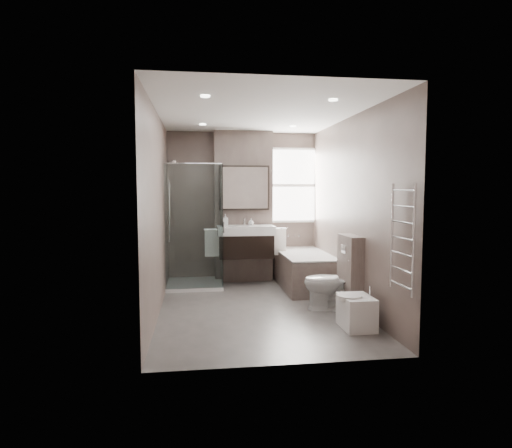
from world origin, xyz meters
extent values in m
cube|color=#56524F|center=(0.00, 0.00, -0.03)|extent=(2.65, 3.85, 0.05)
cube|color=silver|center=(0.00, 0.00, 2.62)|extent=(2.65, 3.85, 0.05)
cube|color=#64544D|center=(0.00, 1.92, 1.30)|extent=(2.65, 0.05, 2.60)
cube|color=#64544D|center=(0.00, -1.92, 1.30)|extent=(2.65, 0.05, 2.60)
cube|color=#64544D|center=(-1.32, 0.00, 1.30)|extent=(0.05, 3.85, 2.60)
cube|color=#64544D|center=(1.32, 0.00, 1.30)|extent=(0.05, 3.85, 2.60)
cube|color=#5F514B|center=(0.00, 1.77, 1.30)|extent=(1.00, 0.25, 2.60)
cube|color=black|center=(0.00, 1.42, 0.66)|extent=(0.90, 0.45, 0.38)
cube|color=white|center=(0.00, 1.42, 0.92)|extent=(0.95, 0.47, 0.15)
cylinder|color=silver|center=(0.00, 1.59, 1.06)|extent=(0.03, 0.03, 0.12)
cylinder|color=silver|center=(0.00, 1.53, 1.11)|extent=(0.02, 0.12, 0.02)
cube|color=black|center=(0.00, 1.62, 1.63)|extent=(0.86, 0.06, 0.76)
cube|color=white|center=(0.00, 1.58, 1.63)|extent=(0.80, 0.02, 0.70)
cube|color=white|center=(-0.56, 1.40, 0.72)|extent=(0.24, 0.06, 0.44)
cube|color=white|center=(0.56, 1.40, 0.72)|extent=(0.24, 0.06, 0.44)
cube|color=white|center=(-0.85, 1.45, 0.03)|extent=(0.90, 0.90, 0.06)
cube|color=white|center=(-0.85, 1.01, 1.03)|extent=(0.88, 0.01, 1.94)
cube|color=white|center=(-0.41, 1.45, 1.03)|extent=(0.01, 0.88, 1.94)
cylinder|color=silver|center=(-1.25, 1.45, 1.25)|extent=(0.02, 0.02, 1.00)
cube|color=#5F514B|center=(0.93, 1.10, 0.28)|extent=(0.75, 1.60, 0.55)
cube|color=white|center=(0.93, 1.10, 0.56)|extent=(0.75, 1.60, 0.03)
cube|color=white|center=(0.93, 1.10, 0.49)|extent=(0.61, 1.42, 0.12)
cube|color=white|center=(0.90, 1.88, 1.67)|extent=(0.98, 0.04, 1.33)
cube|color=white|center=(0.90, 1.85, 1.67)|extent=(0.90, 0.01, 1.25)
cube|color=white|center=(0.90, 1.85, 1.68)|extent=(0.90, 0.01, 0.05)
imported|color=white|center=(0.97, -0.20, 0.37)|extent=(0.80, 0.56, 0.74)
cube|color=#5F514B|center=(1.21, -0.25, 0.50)|extent=(0.18, 0.55, 1.00)
cube|color=silver|center=(1.11, -0.25, 0.82)|extent=(0.01, 0.16, 0.11)
cube|color=white|center=(1.02, -0.99, 0.19)|extent=(0.34, 0.47, 0.38)
cylinder|color=white|center=(0.93, -0.99, 0.37)|extent=(0.28, 0.28, 0.05)
cylinder|color=silver|center=(1.18, -0.99, 0.44)|extent=(0.02, 0.02, 0.10)
cylinder|color=silver|center=(1.25, -1.83, 1.12)|extent=(0.03, 0.03, 1.10)
cylinder|color=silver|center=(1.25, -1.37, 1.12)|extent=(0.03, 0.03, 1.10)
cube|color=silver|center=(1.25, -1.60, 1.12)|extent=(0.02, 0.46, 1.00)
imported|color=white|center=(-0.33, 1.49, 1.10)|extent=(0.09, 0.09, 0.20)
imported|color=white|center=(0.10, 1.53, 1.06)|extent=(0.09, 0.09, 0.12)
camera|label=1|loc=(-0.79, -5.64, 1.62)|focal=30.00mm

